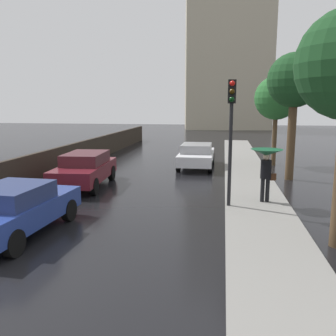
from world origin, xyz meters
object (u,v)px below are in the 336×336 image
(pedestrian_with_umbrella_near, at_px, (266,160))
(street_tree_far, at_px, (295,82))
(car_white_near_kerb, at_px, (197,155))
(car_blue_mid_road, at_px, (16,208))
(traffic_light, at_px, (231,120))
(street_tree_near, at_px, (276,98))
(car_maroon_far_ahead, at_px, (85,169))

(pedestrian_with_umbrella_near, relative_size, street_tree_far, 0.32)
(pedestrian_with_umbrella_near, distance_m, street_tree_far, 5.82)
(car_white_near_kerb, height_order, car_blue_mid_road, car_blue_mid_road)
(traffic_light, bearing_deg, street_tree_near, 74.33)
(street_tree_near, bearing_deg, traffic_light, -105.67)
(pedestrian_with_umbrella_near, height_order, traffic_light, traffic_light)
(pedestrian_with_umbrella_near, xyz_separation_m, street_tree_near, (1.45, 8.94, 2.23))
(street_tree_near, bearing_deg, pedestrian_with_umbrella_near, -99.18)
(traffic_light, bearing_deg, car_white_near_kerb, 101.78)
(traffic_light, height_order, street_tree_far, street_tree_far)
(car_blue_mid_road, relative_size, car_maroon_far_ahead, 0.93)
(car_blue_mid_road, relative_size, street_tree_far, 0.72)
(car_white_near_kerb, height_order, car_maroon_far_ahead, car_maroon_far_ahead)
(car_white_near_kerb, relative_size, street_tree_far, 0.78)
(traffic_light, height_order, street_tree_near, street_tree_near)
(car_blue_mid_road, bearing_deg, car_white_near_kerb, -106.24)
(pedestrian_with_umbrella_near, bearing_deg, street_tree_near, 68.69)
(car_blue_mid_road, height_order, street_tree_far, street_tree_far)
(traffic_light, bearing_deg, car_maroon_far_ahead, 156.55)
(pedestrian_with_umbrella_near, xyz_separation_m, street_tree_far, (1.64, 4.78, 2.89))
(car_maroon_far_ahead, distance_m, traffic_light, 7.07)
(traffic_light, relative_size, street_tree_far, 0.71)
(car_blue_mid_road, relative_size, street_tree_near, 0.82)
(street_tree_far, bearing_deg, street_tree_near, 92.67)
(traffic_light, distance_m, street_tree_far, 6.38)
(car_maroon_far_ahead, height_order, street_tree_far, street_tree_far)
(pedestrian_with_umbrella_near, relative_size, street_tree_near, 0.36)
(car_maroon_far_ahead, relative_size, street_tree_near, 0.88)
(car_white_near_kerb, height_order, pedestrian_with_umbrella_near, pedestrian_with_umbrella_near)
(car_white_near_kerb, distance_m, car_maroon_far_ahead, 7.10)
(car_blue_mid_road, distance_m, traffic_light, 7.02)
(car_blue_mid_road, bearing_deg, traffic_light, -147.03)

